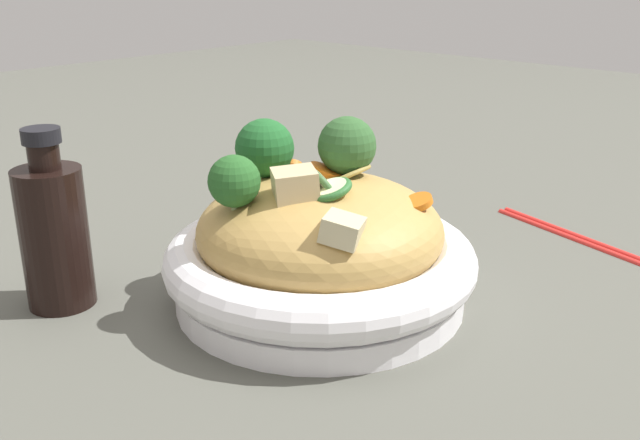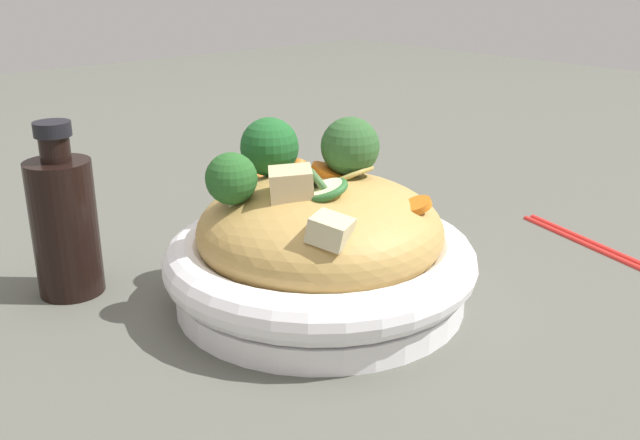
{
  "view_description": "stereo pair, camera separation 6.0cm",
  "coord_description": "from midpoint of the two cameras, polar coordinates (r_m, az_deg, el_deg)",
  "views": [
    {
      "loc": [
        0.42,
        0.38,
        0.28
      ],
      "look_at": [
        0.0,
        0.0,
        0.07
      ],
      "focal_mm": 40.44,
      "sensor_mm": 36.0,
      "label": 1
    },
    {
      "loc": [
        0.37,
        0.42,
        0.28
      ],
      "look_at": [
        0.0,
        0.0,
        0.07
      ],
      "focal_mm": 40.44,
      "sensor_mm": 36.0,
      "label": 2
    }
  ],
  "objects": [
    {
      "name": "soy_sauce_bottle",
      "position": [
        0.65,
        -22.82,
        -0.99
      ],
      "size": [
        0.06,
        0.06,
        0.15
      ],
      "color": "black",
      "rests_on": "ground_plane"
    },
    {
      "name": "noodle_heap",
      "position": [
        0.6,
        -2.85,
        -0.82
      ],
      "size": [
        0.21,
        0.21,
        0.1
      ],
      "color": "tan",
      "rests_on": "serving_bowl"
    },
    {
      "name": "carrot_coins",
      "position": [
        0.61,
        -2.75,
        3.2
      ],
      "size": [
        0.07,
        0.18,
        0.04
      ],
      "color": "orange",
      "rests_on": "serving_bowl"
    },
    {
      "name": "chicken_chunks",
      "position": [
        0.55,
        -4.0,
        1.57
      ],
      "size": [
        0.06,
        0.1,
        0.04
      ],
      "color": "#CDB788",
      "rests_on": "serving_bowl"
    },
    {
      "name": "broccoli_florets",
      "position": [
        0.6,
        -5.17,
        5.02
      ],
      "size": [
        0.15,
        0.12,
        0.07
      ],
      "color": "#95B86E",
      "rests_on": "serving_bowl"
    },
    {
      "name": "serving_bowl",
      "position": [
        0.61,
        -2.79,
        -3.88
      ],
      "size": [
        0.26,
        0.26,
        0.06
      ],
      "color": "white",
      "rests_on": "ground_plane"
    },
    {
      "name": "ground_plane",
      "position": [
        0.63,
        -2.75,
        -6.41
      ],
      "size": [
        3.0,
        3.0,
        0.0
      ],
      "primitive_type": "plane",
      "color": "#53544B"
    },
    {
      "name": "chopsticks_pair",
      "position": [
        0.79,
        18.28,
        -1.46
      ],
      "size": [
        0.08,
        0.23,
        0.01
      ],
      "color": "red",
      "rests_on": "ground_plane"
    },
    {
      "name": "zucchini_slices",
      "position": [
        0.56,
        -2.46,
        2.53
      ],
      "size": [
        0.05,
        0.06,
        0.03
      ],
      "color": "beige",
      "rests_on": "serving_bowl"
    }
  ]
}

